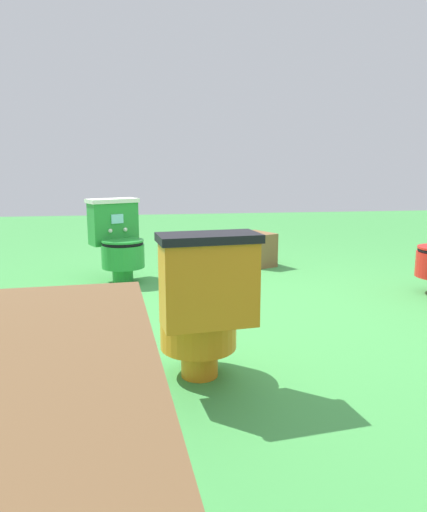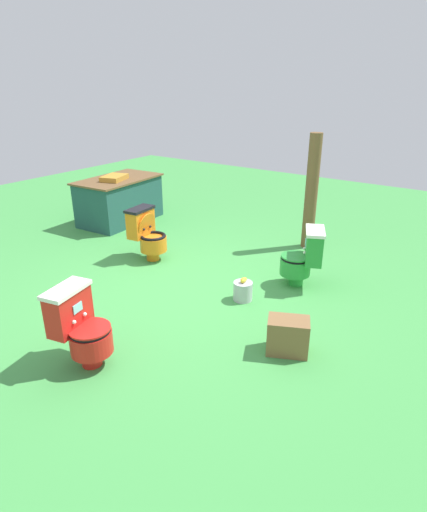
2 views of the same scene
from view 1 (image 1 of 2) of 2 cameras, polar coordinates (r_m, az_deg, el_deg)
name	(u,v)px [view 1 (image 1 of 2)]	position (r m, az deg, el deg)	size (l,w,h in m)	color
ground	(257,313)	(3.34, 5.25, -6.82)	(14.00, 14.00, 0.00)	#429947
toilet_orange	(203,306)	(2.19, -1.28, -6.05)	(0.46, 0.53, 0.73)	orange
toilet_green	(119,240)	(4.25, -11.37, 1.91)	(0.57, 0.62, 0.73)	green
small_crate	(257,249)	(4.89, 5.24, 0.85)	(0.38, 0.25, 0.34)	brown
lemon_bucket	(209,275)	(3.94, -0.60, -2.29)	(0.22, 0.22, 0.28)	#B7B7BF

